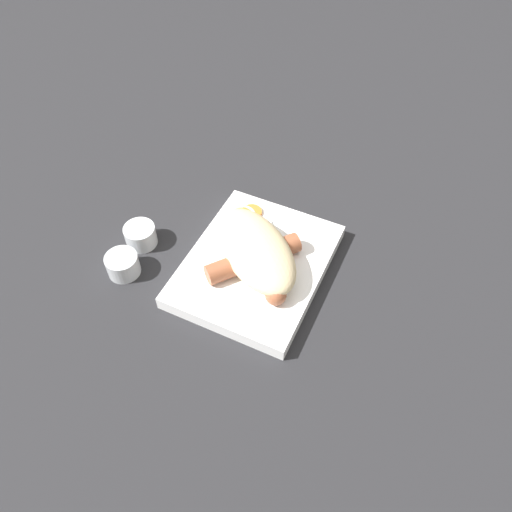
# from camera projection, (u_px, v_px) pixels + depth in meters

# --- Properties ---
(ground_plane) EXTENTS (3.00, 3.00, 0.00)m
(ground_plane) POSITION_uv_depth(u_px,v_px,m) (256.00, 270.00, 0.69)
(ground_plane) COLOR #232326
(food_tray) EXTENTS (0.22, 0.18, 0.02)m
(food_tray) POSITION_uv_depth(u_px,v_px,m) (256.00, 265.00, 0.69)
(food_tray) COLOR white
(food_tray) RESTS_ON ground_plane
(bread_roll) EXTENTS (0.17, 0.18, 0.05)m
(bread_roll) POSITION_uv_depth(u_px,v_px,m) (255.00, 251.00, 0.66)
(bread_roll) COLOR beige
(bread_roll) RESTS_ON food_tray
(sausage) EXTENTS (0.12, 0.13, 0.03)m
(sausage) POSITION_uv_depth(u_px,v_px,m) (253.00, 258.00, 0.66)
(sausage) COLOR #9E5638
(sausage) RESTS_ON food_tray
(pickled_veggies) EXTENTS (0.08, 0.07, 0.01)m
(pickled_veggies) POSITION_uv_depth(u_px,v_px,m) (246.00, 220.00, 0.72)
(pickled_veggies) COLOR #F99E4C
(pickled_veggies) RESTS_ON food_tray
(condiment_cup_near) EXTENTS (0.04, 0.04, 0.03)m
(condiment_cup_near) POSITION_uv_depth(u_px,v_px,m) (141.00, 236.00, 0.72)
(condiment_cup_near) COLOR silver
(condiment_cup_near) RESTS_ON ground_plane
(condiment_cup_far) EXTENTS (0.04, 0.04, 0.03)m
(condiment_cup_far) POSITION_uv_depth(u_px,v_px,m) (123.00, 265.00, 0.68)
(condiment_cup_far) COLOR silver
(condiment_cup_far) RESTS_ON ground_plane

